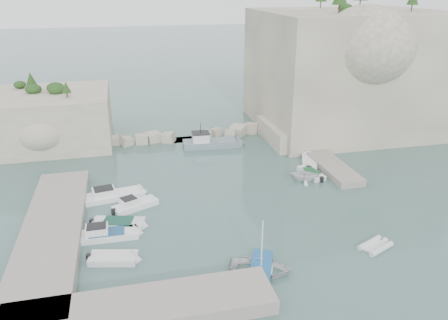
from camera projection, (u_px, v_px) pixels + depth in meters
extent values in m
plane|color=#446661|center=(238.00, 211.00, 42.60)|extent=(400.00, 400.00, 0.00)
cube|color=beige|center=(348.00, 71.00, 64.98)|extent=(26.00, 22.00, 17.00)
cube|color=beige|center=(295.00, 132.00, 61.10)|extent=(8.00, 10.00, 2.50)
cube|color=beige|center=(50.00, 118.00, 59.60)|extent=(16.00, 14.00, 7.00)
cube|color=#9E9689|center=(52.00, 232.00, 37.90)|extent=(5.00, 24.00, 1.10)
cube|color=#9E9689|center=(141.00, 309.00, 29.01)|extent=(18.00, 4.00, 1.10)
cube|color=#9E9689|center=(322.00, 158.00, 54.31)|extent=(3.00, 16.00, 0.80)
cube|color=beige|center=(192.00, 134.00, 61.96)|extent=(28.00, 3.00, 1.40)
imported|color=white|center=(261.00, 272.00, 33.65)|extent=(5.82, 5.08, 1.00)
imported|color=white|center=(304.00, 180.00, 49.18)|extent=(4.24, 3.96, 1.81)
imported|color=silver|center=(291.00, 150.00, 58.00)|extent=(4.82, 3.47, 1.75)
cylinder|color=white|center=(262.00, 243.00, 32.67)|extent=(0.10, 0.10, 4.20)
cone|color=#1E4219|center=(31.00, 79.00, 59.04)|extent=(1.40, 1.40, 1.75)
cone|color=#1E4219|center=(66.00, 87.00, 55.71)|extent=(1.12, 1.12, 1.40)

